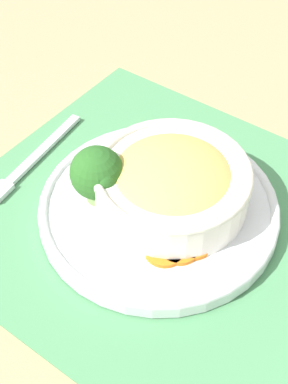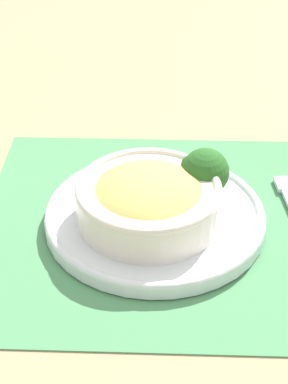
# 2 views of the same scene
# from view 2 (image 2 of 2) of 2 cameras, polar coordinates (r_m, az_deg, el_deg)

# --- Properties ---
(ground_plane) EXTENTS (4.00, 4.00, 0.00)m
(ground_plane) POSITION_cam_2_polar(r_m,az_deg,el_deg) (0.84, 0.97, -2.94)
(ground_plane) COLOR tan
(placemat) EXTENTS (0.47, 0.44, 0.00)m
(placemat) POSITION_cam_2_polar(r_m,az_deg,el_deg) (0.84, 0.97, -2.83)
(placemat) COLOR #4C8C59
(placemat) RESTS_ON ground_plane
(plate) EXTENTS (0.28, 0.28, 0.02)m
(plate) POSITION_cam_2_polar(r_m,az_deg,el_deg) (0.83, 0.98, -2.11)
(plate) COLOR silver
(plate) RESTS_ON placemat
(bowl) EXTENTS (0.18, 0.18, 0.06)m
(bowl) POSITION_cam_2_polar(r_m,az_deg,el_deg) (0.80, 0.41, -0.63)
(bowl) COLOR silver
(bowl) RESTS_ON plate
(broccoli_floret) EXTENTS (0.06, 0.06, 0.07)m
(broccoli_floret) POSITION_cam_2_polar(r_m,az_deg,el_deg) (0.83, 5.41, 1.71)
(broccoli_floret) COLOR #759E51
(broccoli_floret) RESTS_ON plate
(carrot_slice_near) EXTENTS (0.05, 0.05, 0.01)m
(carrot_slice_near) POSITION_cam_2_polar(r_m,az_deg,el_deg) (0.87, -1.88, 0.46)
(carrot_slice_near) COLOR orange
(carrot_slice_near) RESTS_ON plate
(carrot_slice_middle) EXTENTS (0.05, 0.05, 0.01)m
(carrot_slice_middle) POSITION_cam_2_polar(r_m,az_deg,el_deg) (0.86, -2.66, 0.03)
(carrot_slice_middle) COLOR orange
(carrot_slice_middle) RESTS_ON plate
(carrot_slice_far) EXTENTS (0.05, 0.05, 0.01)m
(carrot_slice_far) POSITION_cam_2_polar(r_m,az_deg,el_deg) (0.85, -3.27, -0.51)
(carrot_slice_far) COLOR orange
(carrot_slice_far) RESTS_ON plate
(carrot_slice_extra) EXTENTS (0.05, 0.05, 0.01)m
(carrot_slice_extra) POSITION_cam_2_polar(r_m,az_deg,el_deg) (0.84, -3.67, -1.13)
(carrot_slice_extra) COLOR orange
(carrot_slice_extra) RESTS_ON plate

